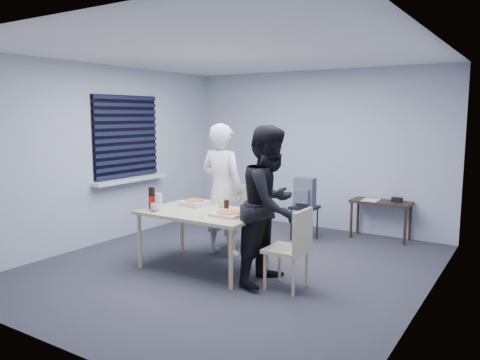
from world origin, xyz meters
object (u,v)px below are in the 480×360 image
Objects in this scene: dining_table at (203,216)px; mug_b at (222,204)px; person_white at (222,190)px; backpack at (304,192)px; stool at (304,213)px; side_table at (381,206)px; chair_right at (294,244)px; person_black at (270,205)px; mug_a at (156,207)px; soda_bottle at (152,198)px; chair_far at (234,212)px.

dining_table is 14.73× the size of mug_b.
backpack is (0.63, 1.26, -0.16)m from person_white.
stool is 5.20× the size of mug_b.
side_table is 1.17m from stool.
dining_table is at bearing 177.55° from chair_right.
mug_b is at bearing 123.97° from person_white.
chair_right is 0.50× the size of person_black.
person_white is 4.12× the size of backpack.
stool is at bearing 65.87° from mug_a.
chair_right reaches higher than mug_a.
person_white is 6.63× the size of soda_bottle.
chair_far is 7.24× the size of mug_a.
chair_far is 0.50× the size of person_white.
dining_table reaches higher than stool.
person_white is 0.38m from mug_b.
stool is 1.95× the size of soda_bottle.
person_black is 0.92m from mug_b.
person_black is (1.06, -0.59, 0.00)m from person_white.
mug_a is (-0.98, -2.17, 0.04)m from backpack.
soda_bottle reaches higher than mug_a.
dining_table is 1.67× the size of side_table.
mug_a is 0.19m from soda_bottle.
mug_b is (0.25, -0.66, 0.25)m from chair_far.
mug_b is at bearing 37.36° from soda_bottle.
backpack reaches higher than dining_table.
dining_table is 0.34m from mug_b.
person_black reaches higher than soda_bottle.
soda_bottle is at bearing -118.19° from stool.
soda_bottle reaches higher than backpack.
dining_table is 0.83× the size of person_black.
person_black reaches higher than chair_right.
backpack is at bearing 75.43° from dining_table.
mug_a is at bearing -171.84° from chair_right.
person_black is 1.96m from stool.
chair_right is 1.01× the size of side_table.
soda_bottle reaches higher than chair_right.
person_black is 14.39× the size of mug_a.
chair_right is 1.28m from mug_b.
stool is at bearing 61.81° from soda_bottle.
mug_a is at bearing -131.54° from mug_b.
backpack is at bearing 61.66° from soda_bottle.
soda_bottle reaches higher than dining_table.
chair_right is 2.07× the size of backpack.
dining_table is at bearing -78.67° from chair_far.
dining_table is 2.93m from side_table.
person_black is 1.57m from soda_bottle.
side_table is (0.52, 2.52, -0.38)m from person_black.
soda_bottle is (-1.12, -2.08, 0.12)m from backpack.
chair_far is at bearing -127.02° from stool.
person_white reaches higher than mug_a.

